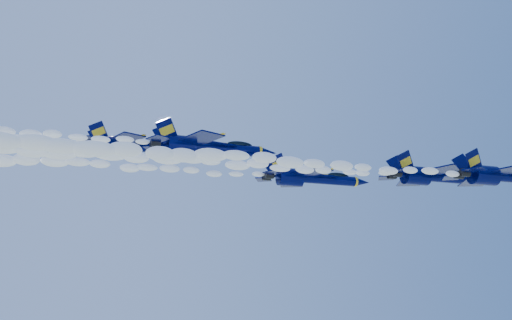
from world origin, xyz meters
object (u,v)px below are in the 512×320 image
object	(u,v)px
jet_lead	(505,176)
jet_fourth	(207,147)
jet_third	(311,178)
jet_fifth	(135,146)
jet_second	(436,176)

from	to	relation	value
jet_lead	jet_fourth	distance (m)	38.05
jet_third	jet_fifth	size ratio (longest dim) A/B	0.94
jet_third	jet_fourth	distance (m)	14.87
jet_lead	jet_third	world-z (taller)	jet_third
jet_lead	jet_third	bearing A→B (deg)	140.72
jet_second	jet_fifth	bearing A→B (deg)	153.06
jet_third	jet_fifth	bearing A→B (deg)	149.92
jet_fourth	jet_fifth	world-z (taller)	jet_fifth
jet_lead	jet_second	bearing A→B (deg)	109.38
jet_lead	jet_second	distance (m)	9.62
jet_third	jet_fourth	xyz separation A→B (m)	(-13.46, 4.47, 4.45)
jet_second	jet_fourth	world-z (taller)	jet_fourth
jet_second	jet_fourth	size ratio (longest dim) A/B	0.89
jet_lead	jet_fourth	xyz separation A→B (m)	(-32.00, 19.63, 6.26)
jet_lead	jet_second	size ratio (longest dim) A/B	0.95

